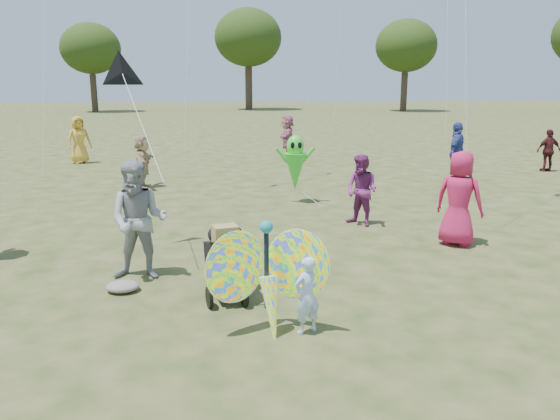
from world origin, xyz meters
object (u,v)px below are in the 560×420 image
Objects in this scene: crowd_g at (79,140)px; crowd_h at (549,150)px; adult_man at (139,221)px; alien_kite at (295,165)px; child_girl at (307,295)px; butterfly_kite at (268,279)px; crowd_j at (287,137)px; jogging_stroller at (226,256)px; crowd_a at (459,199)px; crowd_d at (143,161)px; crowd_c at (456,153)px; crowd_e at (362,190)px.

crowd_g reaches higher than crowd_h.
adult_man is 6.11m from alien_kite.
butterfly_kite is (-0.47, 0.06, 0.20)m from child_girl.
butterfly_kite is at bearing 1.07° from crowd_j.
alien_kite reaches higher than jogging_stroller.
crowd_j is at bearing -41.26° from crowd_a.
jogging_stroller is at bearing 65.95° from crowd_a.
crowd_a is at bearing -57.34° from alien_kite.
crowd_a reaches higher than crowd_d.
crowd_g is 1.03× the size of alien_kite.
adult_man is at bearing 131.57° from jogging_stroller.
jogging_stroller is (-0.98, 1.29, 0.12)m from child_girl.
child_girl is 4.86m from crowd_a.
crowd_a is 4.78m from alien_kite.
adult_man is 1.69× the size of jogging_stroller.
child_girl is at bearing -157.39° from crowd_d.
butterfly_kite is (1.84, -2.15, -0.24)m from adult_man.
alien_kite reaches higher than butterfly_kite.
crowd_h is (16.61, -3.74, -0.16)m from crowd_g.
crowd_g is at bearing -74.71° from crowd_c.
crowd_j is 1.59× the size of jogging_stroller.
butterfly_kite is at bearing -42.16° from adult_man.
adult_man is at bearing -7.72° from crowd_j.
crowd_c is 4.64m from crowd_h.
butterfly_kite is at bearing -100.09° from alien_kite.
crowd_g is at bearing -79.80° from crowd_j.
alien_kite is at bearing 66.23° from adult_man.
child_girl is at bearing -7.24° from butterfly_kite.
jogging_stroller is 0.64× the size of alien_kite.
crowd_a reaches higher than child_girl.
crowd_h is 0.84× the size of butterfly_kite.
crowd_g is (-8.36, 10.20, 0.12)m from crowd_e.
adult_man is 5.86m from crowd_a.
crowd_a is at bearing -129.94° from crowd_d.
crowd_a is 5.15m from butterfly_kite.
alien_kite is (-1.12, 2.41, 0.20)m from crowd_e.
crowd_c reaches higher than butterfly_kite.
adult_man is at bearing 52.04° from crowd_a.
crowd_c is at bearing 97.69° from crowd_e.
crowd_g is 1.01× the size of crowd_j.
butterfly_kite is at bearing -98.46° from crowd_g.
crowd_g is at bearing 179.15° from crowd_e.
crowd_a is 1.17× the size of crowd_e.
crowd_h is (12.53, 9.29, -0.21)m from adult_man.
adult_man is 5.13m from crowd_e.
crowd_c reaches higher than alien_kite.
adult_man reaches higher than crowd_a.
crowd_a is at bearing 17.35° from crowd_j.
crowd_c reaches higher than crowd_g.
crowd_c is 9.35m from crowd_d.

